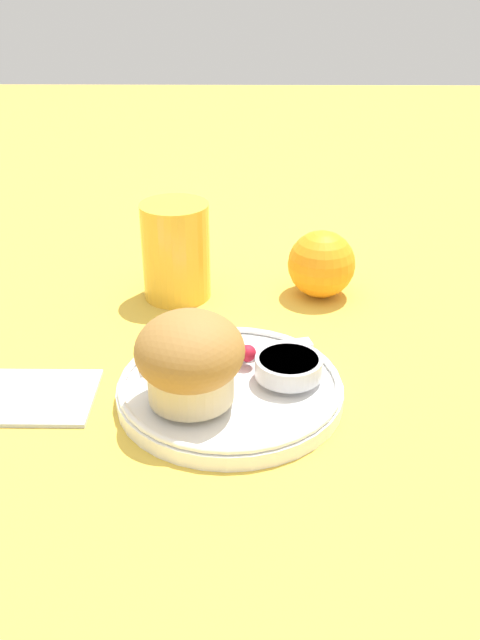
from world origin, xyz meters
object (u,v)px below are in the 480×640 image
Objects in this scene: orange_fruit at (321,264)px; juice_glass at (176,251)px; muffin at (190,358)px; butter_knife at (228,353)px.

orange_fruit is 0.70× the size of juice_glass.
muffin reaches higher than butter_knife.
butter_knife is 0.20m from orange_fruit.
orange_fruit is at bearing 1.43° from juice_glass.
butter_knife is at bearing -120.73° from orange_fruit.
juice_glass is at bearing 95.50° from butter_knife.
juice_glass reaches higher than muffin.
butter_knife is 1.47× the size of juice_glass.
muffin is at bearing -81.99° from juice_glass.
muffin is 0.83× the size of juice_glass.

